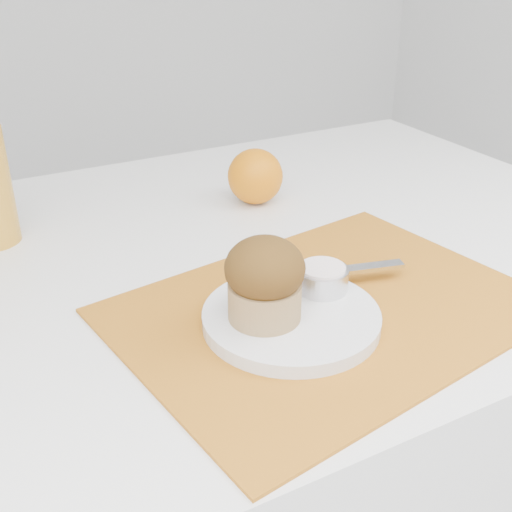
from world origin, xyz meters
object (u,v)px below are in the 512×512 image
plate (291,318)px  orange (255,176)px  muffin (265,280)px  table (231,454)px

plate → orange: orange is taller
plate → muffin: muffin is taller
orange → plate: bearing=-111.9°
plate → table: bearing=83.9°
table → muffin: 0.49m
plate → muffin: size_ratio=2.10×
table → plate: 0.44m
table → muffin: size_ratio=13.15×
table → plate: (-0.02, -0.21, 0.39)m
table → orange: 0.45m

